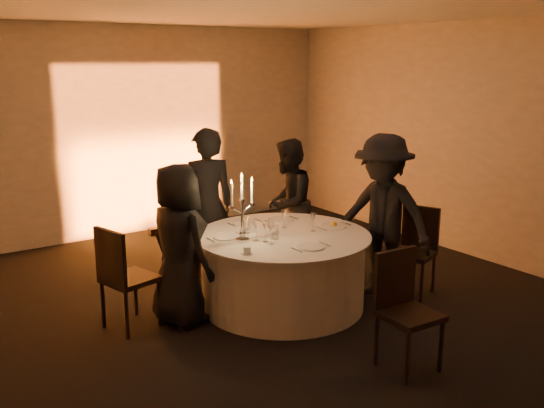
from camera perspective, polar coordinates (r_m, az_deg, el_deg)
floor at (r=6.45m, az=1.02°, el=-9.45°), size 7.00×7.00×0.00m
ceiling at (r=5.97m, az=1.14°, el=18.15°), size 7.00×7.00×0.00m
wall_back at (r=9.09m, az=-11.91°, el=6.77°), size 7.00×0.00×7.00m
wall_right at (r=8.13m, az=18.67°, el=5.59°), size 0.00×7.00×7.00m
uplighter_fixture at (r=9.09m, az=-10.74°, el=-2.50°), size 0.25×0.12×0.10m
banquet_table at (r=6.31m, az=1.03°, el=-6.23°), size 1.80×1.80×0.77m
chair_left at (r=5.87m, az=-13.94°, el=-6.29°), size 0.54×0.54×1.01m
chair_back_left at (r=7.15m, az=-7.01°, el=-3.11°), size 0.46×0.46×0.87m
chair_back_right at (r=7.62m, az=1.99°, el=-2.06°), size 0.52×0.52×0.85m
chair_right at (r=6.81m, az=13.40°, el=-3.78°), size 0.54×0.54×0.95m
chair_front at (r=5.18m, az=12.26°, el=-9.06°), size 0.45×0.45×0.98m
guest_left at (r=5.84m, az=-8.76°, el=-3.86°), size 0.64×0.85×1.58m
guest_back_left at (r=6.91m, az=-6.17°, el=-0.19°), size 0.74×0.58×1.78m
guest_back_right at (r=7.46m, az=1.50°, el=0.11°), size 0.97×0.94×1.58m
guest_right at (r=6.57m, az=10.36°, el=-1.14°), size 0.98×1.29×1.76m
plate_left at (r=6.09m, az=-4.40°, el=-3.13°), size 0.36×0.25×0.01m
plate_back_left at (r=6.63m, az=-2.57°, el=-1.74°), size 0.35×0.28×0.01m
plate_back_right at (r=6.73m, az=0.88°, el=-1.48°), size 0.36×0.29×0.01m
plate_right at (r=6.52m, az=5.82°, el=-1.97°), size 0.36×0.28×0.08m
plate_front at (r=5.77m, az=3.70°, el=-4.06°), size 0.36×0.26×0.01m
coffee_cup at (r=5.59m, az=-2.35°, el=-4.39°), size 0.11×0.11×0.07m
candelabra at (r=5.93m, az=-2.82°, el=-1.25°), size 0.29×0.14×0.69m
wine_glass_a at (r=5.99m, az=-2.57°, el=-2.10°), size 0.07×0.07×0.19m
wine_glass_b at (r=5.90m, az=-0.60°, el=-2.31°), size 0.07×0.07×0.19m
wine_glass_c at (r=6.29m, az=3.90°, el=-1.35°), size 0.07×0.07×0.19m
wine_glass_d at (r=5.95m, az=-1.50°, el=-2.20°), size 0.07×0.07×0.19m
wine_glass_e at (r=5.81m, az=-0.06°, el=-2.56°), size 0.07×0.07×0.19m
wine_glass_f at (r=6.41m, az=1.12°, el=-1.04°), size 0.07×0.07×0.19m
wine_glass_g at (r=6.19m, az=-2.36°, el=-1.57°), size 0.07×0.07×0.19m
tumbler_a at (r=6.19m, az=0.32°, el=-2.46°), size 0.07×0.07×0.09m
tumbler_b at (r=6.02m, az=0.32°, el=-2.90°), size 0.07×0.07×0.09m
tumbler_c at (r=6.45m, az=-0.13°, el=-1.79°), size 0.07×0.07×0.09m
tumbler_d at (r=6.36m, az=-2.43°, el=-2.03°), size 0.07×0.07×0.09m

